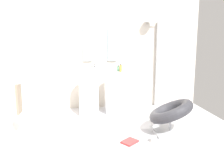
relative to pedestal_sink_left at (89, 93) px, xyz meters
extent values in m
cube|color=silver|center=(0.29, -1.16, -0.49)|extent=(4.80, 3.60, 0.04)
cube|color=beige|center=(0.29, 0.49, 0.83)|extent=(4.80, 0.10, 2.60)
cube|color=white|center=(0.00, 0.00, -0.16)|extent=(0.40, 0.40, 0.62)
cylinder|color=white|center=(0.00, 0.00, 0.30)|extent=(0.42, 0.42, 0.31)
cylinder|color=#B7BABF|center=(0.00, 0.12, 0.50)|extent=(0.02, 0.02, 0.10)
cube|color=white|center=(0.57, 0.00, -0.16)|extent=(0.40, 0.40, 0.62)
cylinder|color=white|center=(0.57, 0.00, 0.30)|extent=(0.42, 0.42, 0.31)
cylinder|color=#B7BABF|center=(0.57, 0.12, 0.50)|extent=(0.02, 0.02, 0.10)
cube|color=#8C9EA8|center=(0.00, 0.42, 1.02)|extent=(0.22, 0.03, 0.75)
cube|color=#8C9EA8|center=(0.57, 0.42, 1.02)|extent=(0.22, 0.03, 0.75)
cube|color=#B7BABF|center=(1.71, 0.37, 0.55)|extent=(0.14, 0.08, 2.05)
cylinder|color=#B7BABF|center=(1.56, 0.35, 1.56)|extent=(0.30, 0.02, 0.02)
cylinder|color=#B7BABF|center=(1.41, 0.32, 1.56)|extent=(0.24, 0.24, 0.02)
cube|color=#B7BABF|center=(1.37, -1.23, -0.44)|extent=(0.56, 0.50, 0.06)
cylinder|color=#B7BABF|center=(1.37, -1.23, -0.27)|extent=(0.05, 0.05, 0.34)
torus|color=#333338|center=(1.37, -1.23, -0.07)|extent=(1.05, 1.05, 0.49)
cylinder|color=#B7BABF|center=(-1.35, -1.00, 0.00)|extent=(0.03, 0.03, 0.95)
cylinder|color=#B7BABF|center=(-1.17, -1.00, 0.43)|extent=(0.36, 0.02, 0.02)
cube|color=gray|center=(-1.17, -1.00, 0.18)|extent=(0.04, 0.22, 0.50)
cube|color=#B2B2B7|center=(0.75, -1.45, -0.47)|extent=(1.26, 0.87, 0.01)
cube|color=#B73838|center=(0.60, -1.50, -0.45)|extent=(0.31, 0.30, 0.03)
cylinder|color=white|center=(0.97, -1.54, -0.41)|extent=(0.09, 0.09, 0.10)
cylinder|color=white|center=(0.14, -0.03, 0.53)|extent=(0.04, 0.04, 0.16)
cylinder|color=black|center=(0.14, -0.03, 0.62)|extent=(0.02, 0.02, 0.02)
cylinder|color=#4C72B7|center=(0.71, 0.04, 0.50)|extent=(0.04, 0.04, 0.10)
cylinder|color=black|center=(0.71, 0.04, 0.56)|extent=(0.02, 0.02, 0.02)
cylinder|color=#99999E|center=(0.14, -0.03, 0.51)|extent=(0.06, 0.06, 0.13)
cylinder|color=black|center=(0.14, -0.03, 0.59)|extent=(0.03, 0.03, 0.02)
cylinder|color=#C68C38|center=(0.70, -0.07, 0.53)|extent=(0.05, 0.05, 0.16)
cylinder|color=black|center=(0.70, -0.07, 0.61)|extent=(0.03, 0.03, 0.02)
cylinder|color=silver|center=(0.09, 0.09, 0.50)|extent=(0.06, 0.06, 0.11)
cylinder|color=black|center=(0.09, 0.09, 0.57)|extent=(0.03, 0.03, 0.02)
cylinder|color=#59996B|center=(0.67, 0.07, 0.51)|extent=(0.06, 0.06, 0.11)
cylinder|color=black|center=(0.67, 0.07, 0.57)|extent=(0.03, 0.03, 0.02)
camera|label=1|loc=(-0.10, -4.63, 1.13)|focal=34.74mm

